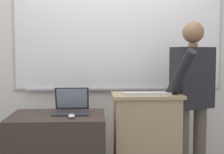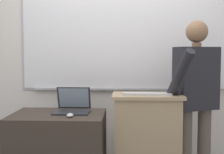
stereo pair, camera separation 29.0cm
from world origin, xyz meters
name	(u,v)px [view 2 (the right image)]	position (x,y,z in m)	size (l,w,h in m)	color
back_wall	(115,50)	(0.01, 1.15, 1.39)	(6.40, 0.17, 2.76)	silver
lectern_podium	(147,144)	(0.33, 0.41, 0.48)	(0.66, 0.42, 0.96)	tan
side_desk	(59,154)	(-0.51, 0.35, 0.39)	(0.87, 0.63, 0.78)	#382D26
person_presenter	(196,94)	(0.81, 0.51, 0.96)	(0.58, 0.65, 1.66)	brown
laptop	(73,105)	(-0.38, 0.44, 0.84)	(0.33, 0.31, 0.24)	#28282D
wireless_keyboard	(147,94)	(0.33, 0.35, 0.97)	(0.45, 0.11, 0.02)	silver
computer_mouse_by_laptop	(70,115)	(-0.36, 0.20, 0.80)	(0.06, 0.10, 0.03)	silver
computer_mouse_by_keyboard	(177,93)	(0.61, 0.36, 0.98)	(0.06, 0.10, 0.03)	black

